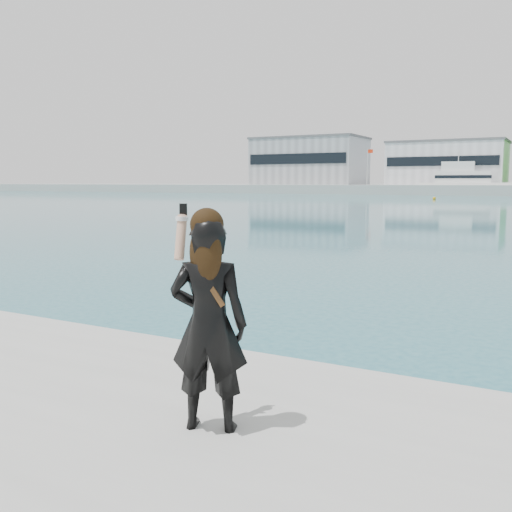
{
  "coord_description": "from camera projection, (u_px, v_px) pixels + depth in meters",
  "views": [
    {
      "loc": [
        1.78,
        -4.08,
        2.56
      ],
      "look_at": [
        -0.4,
        -0.09,
        1.97
      ],
      "focal_mm": 40.0,
      "sensor_mm": 36.0,
      "label": 1
    }
  ],
  "objects": [
    {
      "name": "ground",
      "position": [
        303.0,
        493.0,
        4.73
      ],
      "size": [
        500.0,
        500.0,
        0.0
      ],
      "primitive_type": "plane",
      "color": "#185E6F",
      "rests_on": "ground"
    },
    {
      "name": "warehouse_grey_left",
      "position": [
        310.0,
        161.0,
        141.27
      ],
      "size": [
        26.52,
        16.36,
        11.5
      ],
      "color": "gray",
      "rests_on": "far_quay"
    },
    {
      "name": "warehouse_white",
      "position": [
        447.0,
        163.0,
        125.74
      ],
      "size": [
        24.48,
        15.35,
        9.5
      ],
      "color": "silver",
      "rests_on": "far_quay"
    },
    {
      "name": "flagpole_left",
      "position": [
        368.0,
        164.0,
        127.24
      ],
      "size": [
        1.28,
        0.16,
        8.0
      ],
      "color": "silver",
      "rests_on": "far_quay"
    },
    {
      "name": "motor_yacht",
      "position": [
        466.0,
        183.0,
        113.94
      ],
      "size": [
        19.13,
        7.26,
        8.71
      ],
      "rotation": [
        0.0,
        0.0,
        0.11
      ],
      "color": "white",
      "rests_on": "ground"
    },
    {
      "name": "buoy_far",
      "position": [
        434.0,
        199.0,
        85.31
      ],
      "size": [
        0.5,
        0.5,
        0.5
      ],
      "primitive_type": "sphere",
      "color": "orange",
      "rests_on": "ground"
    },
    {
      "name": "woman",
      "position": [
        208.0,
        318.0,
        4.01
      ],
      "size": [
        0.65,
        0.54,
        1.61
      ],
      "rotation": [
        0.0,
        0.0,
        3.5
      ],
      "color": "black",
      "rests_on": "near_quay"
    }
  ]
}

